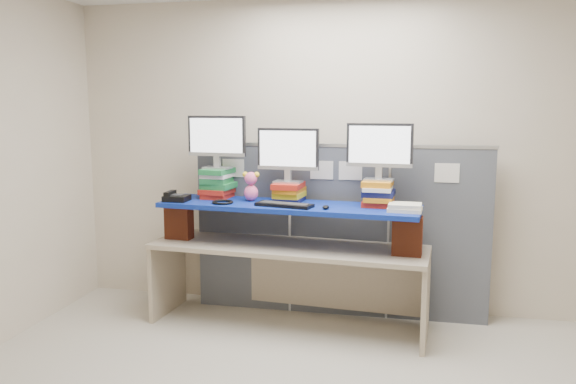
% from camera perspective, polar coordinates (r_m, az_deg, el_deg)
% --- Properties ---
extents(room, '(5.00, 4.00, 2.80)m').
position_cam_1_polar(room, '(3.13, 1.47, 0.53)').
color(room, beige).
rests_on(room, ground).
extents(cubicle_partition, '(2.60, 0.06, 1.53)m').
position_cam_1_polar(cubicle_partition, '(4.97, 5.15, -3.85)').
color(cubicle_partition, '#464A53').
rests_on(cubicle_partition, ground).
extents(desk, '(2.35, 0.86, 0.70)m').
position_cam_1_polar(desk, '(4.74, 0.00, -7.06)').
color(desk, tan).
rests_on(desk, ground).
extents(brick_pier_left, '(0.24, 0.14, 0.31)m').
position_cam_1_polar(brick_pier_left, '(4.99, -11.02, -2.94)').
color(brick_pier_left, maroon).
rests_on(brick_pier_left, desk).
extents(brick_pier_right, '(0.24, 0.14, 0.31)m').
position_cam_1_polar(brick_pier_right, '(4.44, 12.02, -4.38)').
color(brick_pier_right, maroon).
rests_on(brick_pier_right, desk).
extents(blue_board, '(2.19, 0.72, 0.04)m').
position_cam_1_polar(blue_board, '(4.63, 0.00, -1.46)').
color(blue_board, '#0B0F90').
rests_on(blue_board, brick_pier_left).
extents(book_stack_left, '(0.29, 0.32, 0.26)m').
position_cam_1_polar(book_stack_left, '(4.96, -7.18, 0.89)').
color(book_stack_left, red).
rests_on(book_stack_left, blue_board).
extents(book_stack_center, '(0.25, 0.33, 0.16)m').
position_cam_1_polar(book_stack_center, '(4.74, 0.11, 0.01)').
color(book_stack_center, '#101548').
rests_on(book_stack_center, blue_board).
extents(book_stack_right, '(0.27, 0.31, 0.21)m').
position_cam_1_polar(book_stack_right, '(4.58, 9.16, -0.14)').
color(book_stack_right, red).
rests_on(book_stack_right, blue_board).
extents(monitor_left, '(0.53, 0.17, 0.46)m').
position_cam_1_polar(monitor_left, '(4.92, -7.25, 5.39)').
color(monitor_left, '#A9AAAF').
rests_on(monitor_left, book_stack_left).
extents(monitor_center, '(0.53, 0.17, 0.46)m').
position_cam_1_polar(monitor_center, '(4.70, 0.00, 4.09)').
color(monitor_center, '#A9AAAF').
rests_on(monitor_center, book_stack_center).
extents(monitor_right, '(0.53, 0.17, 0.46)m').
position_cam_1_polar(monitor_right, '(4.54, 9.28, 4.41)').
color(monitor_right, '#A9AAAF').
rests_on(monitor_right, book_stack_right).
extents(keyboard, '(0.49, 0.25, 0.03)m').
position_cam_1_polar(keyboard, '(4.51, -0.38, -1.31)').
color(keyboard, black).
rests_on(keyboard, blue_board).
extents(mouse, '(0.07, 0.10, 0.03)m').
position_cam_1_polar(mouse, '(4.41, 3.86, -1.54)').
color(mouse, black).
rests_on(mouse, blue_board).
extents(desk_phone, '(0.20, 0.18, 0.08)m').
position_cam_1_polar(desk_phone, '(4.86, -11.33, -0.54)').
color(desk_phone, black).
rests_on(desk_phone, blue_board).
extents(headset, '(0.23, 0.23, 0.02)m').
position_cam_1_polar(headset, '(4.69, -6.66, -1.03)').
color(headset, black).
rests_on(headset, blue_board).
extents(plush_toy, '(0.15, 0.11, 0.25)m').
position_cam_1_polar(plush_toy, '(4.77, -3.78, 0.61)').
color(plush_toy, '#F95E97').
rests_on(plush_toy, blue_board).
extents(binder_stack, '(0.27, 0.22, 0.06)m').
position_cam_1_polar(binder_stack, '(4.39, 11.80, -1.56)').
color(binder_stack, '#EEE9CA').
rests_on(binder_stack, blue_board).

